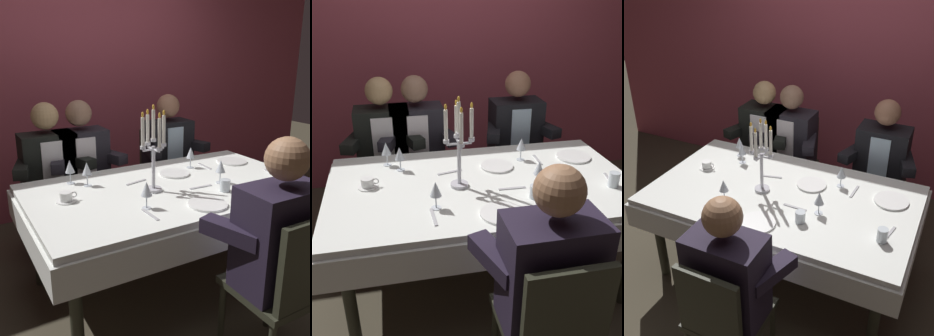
{
  "view_description": "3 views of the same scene",
  "coord_description": "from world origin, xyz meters",
  "views": [
    {
      "loc": [
        -1.28,
        -2.04,
        1.62
      ],
      "look_at": [
        -0.15,
        -0.05,
        0.9
      ],
      "focal_mm": 40.42,
      "sensor_mm": 36.0,
      "label": 1
    },
    {
      "loc": [
        -0.54,
        -2.09,
        1.85
      ],
      "look_at": [
        -0.11,
        -0.07,
        0.88
      ],
      "focal_mm": 41.18,
      "sensor_mm": 36.0,
      "label": 2
    },
    {
      "loc": [
        1.05,
        -2.23,
        2.33
      ],
      "look_at": [
        -0.03,
        0.01,
        0.93
      ],
      "focal_mm": 43.34,
      "sensor_mm": 36.0,
      "label": 3
    }
  ],
  "objects": [
    {
      "name": "ground_plane",
      "position": [
        0.0,
        0.0,
        0.0
      ],
      "size": [
        12.0,
        12.0,
        0.0
      ],
      "primitive_type": "plane",
      "color": "#403A2B"
    },
    {
      "name": "back_wall",
      "position": [
        0.0,
        1.66,
        1.35
      ],
      "size": [
        6.0,
        0.12,
        2.7
      ],
      "primitive_type": "cube",
      "color": "#9F4050",
      "rests_on": "ground_plane"
    },
    {
      "name": "dining_table",
      "position": [
        0.0,
        0.0,
        0.62
      ],
      "size": [
        1.94,
        1.14,
        0.74
      ],
      "color": "white",
      "rests_on": "ground_plane"
    },
    {
      "name": "candelabra",
      "position": [
        -0.15,
        -0.03,
        1.0
      ],
      "size": [
        0.19,
        0.19,
        0.56
      ],
      "color": "silver",
      "rests_on": "dining_table"
    },
    {
      "name": "dinner_plate_0",
      "position": [
        0.01,
        -0.4,
        0.75
      ],
      "size": [
        0.24,
        0.24,
        0.01
      ],
      "primitive_type": "cylinder",
      "color": "white",
      "rests_on": "dining_table"
    },
    {
      "name": "dinner_plate_1",
      "position": [
        0.15,
        0.19,
        0.75
      ],
      "size": [
        0.22,
        0.22,
        0.01
      ],
      "primitive_type": "cylinder",
      "color": "white",
      "rests_on": "dining_table"
    },
    {
      "name": "dinner_plate_2",
      "position": [
        0.73,
        0.23,
        0.75
      ],
      "size": [
        0.24,
        0.24,
        0.01
      ],
      "primitive_type": "cylinder",
      "color": "white",
      "rests_on": "dining_table"
    },
    {
      "name": "wine_glass_0",
      "position": [
        0.35,
        0.27,
        0.86
      ],
      "size": [
        0.07,
        0.07,
        0.16
      ],
      "color": "silver",
      "rests_on": "dining_table"
    },
    {
      "name": "wine_glass_1",
      "position": [
        -0.58,
        0.38,
        0.85
      ],
      "size": [
        0.07,
        0.07,
        0.16
      ],
      "color": "silver",
      "rests_on": "dining_table"
    },
    {
      "name": "wine_glass_2",
      "position": [
        0.32,
        -0.12,
        0.85
      ],
      "size": [
        0.07,
        0.07,
        0.16
      ],
      "color": "silver",
      "rests_on": "dining_table"
    },
    {
      "name": "wine_glass_3",
      "position": [
        -0.33,
        -0.26,
        0.86
      ],
      "size": [
        0.07,
        0.07,
        0.16
      ],
      "color": "silver",
      "rests_on": "dining_table"
    },
    {
      "name": "wine_glass_4",
      "position": [
        -0.49,
        0.27,
        0.86
      ],
      "size": [
        0.07,
        0.07,
        0.16
      ],
      "color": "silver",
      "rests_on": "dining_table"
    },
    {
      "name": "water_tumbler_0",
      "position": [
        0.77,
        -0.23,
        0.79
      ],
      "size": [
        0.07,
        0.07,
        0.09
      ],
      "primitive_type": "cylinder",
      "color": "silver",
      "rests_on": "dining_table"
    },
    {
      "name": "water_tumbler_1",
      "position": [
        0.25,
        -0.26,
        0.78
      ],
      "size": [
        0.07,
        0.07,
        0.08
      ],
      "primitive_type": "cylinder",
      "color": "silver",
      "rests_on": "dining_table"
    },
    {
      "name": "coffee_cup_0",
      "position": [
        -0.7,
        0.07,
        0.77
      ],
      "size": [
        0.13,
        0.12,
        0.06
      ],
      "color": "white",
      "rests_on": "dining_table"
    },
    {
      "name": "spoon_0",
      "position": [
        0.46,
        0.24,
        0.74
      ],
      "size": [
        0.03,
        0.17,
        0.01
      ],
      "primitive_type": "cube",
      "rotation": [
        0.0,
        0.0,
        1.53
      ],
      "color": "#B7B7BC",
      "rests_on": "dining_table"
    },
    {
      "name": "fork_1",
      "position": [
        -0.35,
        -0.35,
        0.74
      ],
      "size": [
        0.02,
        0.17,
        0.01
      ],
      "primitive_type": "cube",
      "rotation": [
        0.0,
        0.0,
        1.61
      ],
      "color": "#B7B7BC",
      "rests_on": "dining_table"
    },
    {
      "name": "knife_2",
      "position": [
        0.8,
        -0.15,
        0.74
      ],
      "size": [
        0.05,
        0.19,
        0.01
      ],
      "primitive_type": "cube",
      "rotation": [
        0.0,
        0.0,
        1.37
      ],
      "color": "#B7B7BC",
      "rests_on": "dining_table"
    },
    {
      "name": "fork_3",
      "position": [
        -0.18,
        0.17,
        0.74
      ],
      "size": [
        0.17,
        0.06,
        0.01
      ],
      "primitive_type": "cube",
      "rotation": [
        0.0,
        0.0,
        0.23
      ],
      "color": "#B7B7BC",
      "rests_on": "dining_table"
    },
    {
      "name": "spoon_4",
      "position": [
        0.16,
        -0.13,
        0.74
      ],
      "size": [
        0.17,
        0.02,
        0.01
      ],
      "primitive_type": "cube",
      "rotation": [
        0.0,
        0.0,
        -0.03
      ],
      "color": "#B7B7BC",
      "rests_on": "dining_table"
    },
    {
      "name": "seated_diner_0",
      "position": [
        -0.6,
        0.89,
        0.74
      ],
      "size": [
        0.63,
        0.48,
        1.24
      ],
      "color": "#2B2D20",
      "rests_on": "ground_plane"
    },
    {
      "name": "seated_diner_1",
      "position": [
        -0.33,
        0.89,
        0.74
      ],
      "size": [
        0.63,
        0.48,
        1.24
      ],
      "color": "#2B2D20",
      "rests_on": "ground_plane"
    },
    {
      "name": "seated_diner_2",
      "position": [
        0.09,
        -0.89,
        0.74
      ],
      "size": [
        0.63,
        0.48,
        1.24
      ],
      "color": "#2B2D20",
      "rests_on": "ground_plane"
    },
    {
      "name": "seated_diner_3",
      "position": [
        0.51,
        0.89,
        0.74
      ],
      "size": [
        0.63,
        0.48,
        1.24
      ],
      "color": "#2B2D20",
      "rests_on": "ground_plane"
    }
  ]
}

